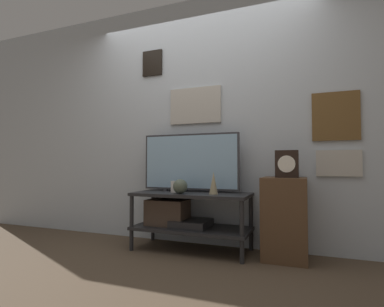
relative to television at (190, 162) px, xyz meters
The scene contains 9 objects.
ground_plane 0.96m from the television, 81.98° to the right, with size 12.00×12.00×0.00m, color #4C3D2D.
wall_back 0.51m from the television, 71.12° to the left, with size 6.40×0.08×2.70m.
media_console 0.53m from the television, 111.72° to the right, with size 1.16×0.50×0.57m.
television is the anchor object (origin of this frame).
vase_slim_bronze 0.40m from the television, 28.82° to the right, with size 0.08×0.08×0.21m.
vase_round_glass 0.34m from the television, 91.25° to the right, with size 0.14×0.14×0.14m.
candle_jar 0.31m from the television, 133.40° to the right, with size 0.08×0.08×0.12m.
side_table 1.07m from the television, ahead, with size 0.39×0.40×0.73m.
mantel_clock 0.98m from the television, ahead, with size 0.20×0.11×0.24m.
Camera 1 is at (1.09, -2.50, 0.84)m, focal length 28.00 mm.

